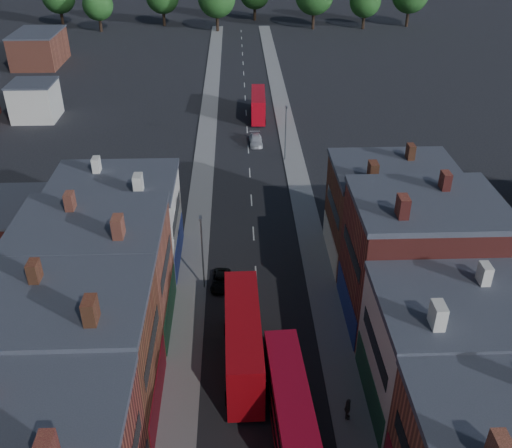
{
  "coord_description": "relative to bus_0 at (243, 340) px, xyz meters",
  "views": [
    {
      "loc": [
        -1.7,
        -15.41,
        34.5
      ],
      "look_at": [
        0.0,
        31.9,
        6.13
      ],
      "focal_mm": 40.0,
      "sensor_mm": 36.0,
      "label": 1
    }
  ],
  "objects": [
    {
      "name": "pavement_west",
      "position": [
        -5.0,
        30.81,
        -2.79
      ],
      "size": [
        3.0,
        200.0,
        0.12
      ],
      "primitive_type": "cube",
      "color": "gray",
      "rests_on": "ground"
    },
    {
      "name": "pavement_east",
      "position": [
        8.0,
        30.81,
        -2.79
      ],
      "size": [
        3.0,
        200.0,
        0.12
      ],
      "primitive_type": "cube",
      "color": "gray",
      "rests_on": "ground"
    },
    {
      "name": "lamp_post_2",
      "position": [
        -3.7,
        10.81,
        1.86
      ],
      "size": [
        0.25,
        0.7,
        8.12
      ],
      "color": "slate",
      "rests_on": "ground"
    },
    {
      "name": "lamp_post_3",
      "position": [
        6.7,
        40.81,
        1.86
      ],
      "size": [
        0.25,
        0.7,
        8.12
      ],
      "color": "slate",
      "rests_on": "ground"
    },
    {
      "name": "bus_0",
      "position": [
        0.0,
        0.0,
        0.0
      ],
      "size": [
        3.28,
        12.27,
        5.28
      ],
      "rotation": [
        0.0,
        0.0,
        0.02
      ],
      "color": "red",
      "rests_on": "ground"
    },
    {
      "name": "bus_1",
      "position": [
        3.2,
        -6.45,
        -0.31
      ],
      "size": [
        3.23,
        11.04,
        4.71
      ],
      "rotation": [
        0.0,
        0.0,
        0.06
      ],
      "color": "#B10A22",
      "rests_on": "ground"
    },
    {
      "name": "bus_2",
      "position": [
        3.52,
        58.38,
        -0.52
      ],
      "size": [
        2.78,
        10.07,
        4.32
      ],
      "rotation": [
        0.0,
        0.0,
        -0.03
      ],
      "color": "#B80815",
      "rests_on": "ground"
    },
    {
      "name": "car_2",
      "position": [
        -2.08,
        11.21,
        -2.3
      ],
      "size": [
        2.07,
        4.03,
        1.09
      ],
      "primitive_type": "imported",
      "rotation": [
        0.0,
        0.0,
        -0.07
      ],
      "color": "black",
      "rests_on": "ground"
    },
    {
      "name": "car_3",
      "position": [
        2.7,
        46.83,
        -2.17
      ],
      "size": [
        2.03,
        4.72,
        1.35
      ],
      "primitive_type": "imported",
      "rotation": [
        0.0,
        0.0,
        0.03
      ],
      "color": "silver",
      "rests_on": "ground"
    },
    {
      "name": "ped_3",
      "position": [
        7.63,
        -5.75,
        -1.76
      ],
      "size": [
        0.79,
        1.23,
        1.93
      ],
      "primitive_type": "imported",
      "rotation": [
        0.0,
        0.0,
        1.31
      ],
      "color": "#524D46",
      "rests_on": "pavement_east"
    }
  ]
}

